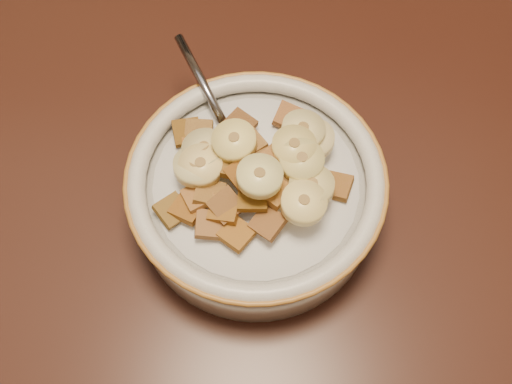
{
  "coord_description": "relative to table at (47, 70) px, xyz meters",
  "views": [
    {
      "loc": [
        0.16,
        -0.39,
        1.2
      ],
      "look_at": [
        0.18,
        -0.17,
        0.78
      ],
      "focal_mm": 45.0,
      "sensor_mm": 36.0,
      "label": 1
    }
  ],
  "objects": [
    {
      "name": "floor",
      "position": [
        0.0,
        0.0,
        -0.78
      ],
      "size": [
        4.0,
        4.5,
        0.1
      ],
      "primitive_type": "cube",
      "color": "#422816",
      "rests_on": "ground"
    },
    {
      "name": "table",
      "position": [
        0.0,
        0.0,
        0.0
      ],
      "size": [
        1.44,
        0.96,
        0.04
      ],
      "primitive_type": "cube",
      "rotation": [
        0.0,
        0.0,
        -0.04
      ],
      "color": "black",
      "rests_on": "floor"
    },
    {
      "name": "cereal_bowl",
      "position": [
        0.18,
        -0.17,
        0.04
      ],
      "size": [
        0.18,
        0.18,
        0.04
      ],
      "primitive_type": "cylinder",
      "color": "silver",
      "rests_on": "table"
    },
    {
      "name": "milk",
      "position": [
        0.18,
        -0.17,
        0.06
      ],
      "size": [
        0.15,
        0.15,
        0.0
      ],
      "primitive_type": "cylinder",
      "color": "white",
      "rests_on": "cereal_bowl"
    },
    {
      "name": "spoon",
      "position": [
        0.17,
        -0.14,
        0.07
      ],
      "size": [
        0.05,
        0.05,
        0.01
      ],
      "primitive_type": "ellipsoid",
      "rotation": [
        0.0,
        0.0,
        3.52
      ],
      "color": "gray",
      "rests_on": "cereal_bowl"
    },
    {
      "name": "cereal_square_0",
      "position": [
        0.14,
        -0.18,
        0.08
      ],
      "size": [
        0.02,
        0.03,
        0.01
      ],
      "primitive_type": "cube",
      "rotation": [
        0.18,
        0.16,
        1.33
      ],
      "color": "olive",
      "rests_on": "milk"
    },
    {
      "name": "cereal_square_1",
      "position": [
        0.21,
        -0.14,
        0.07
      ],
      "size": [
        0.03,
        0.03,
        0.01
      ],
      "primitive_type": "cube",
      "rotation": [
        -0.04,
        -0.1,
        0.55
      ],
      "color": "brown",
      "rests_on": "milk"
    },
    {
      "name": "cereal_square_2",
      "position": [
        0.21,
        -0.12,
        0.07
      ],
      "size": [
        0.03,
        0.03,
        0.01
      ],
      "primitive_type": "cube",
      "rotation": [
        0.17,
        -0.03,
        1.1
      ],
      "color": "brown",
      "rests_on": "milk"
    },
    {
      "name": "cereal_square_3",
      "position": [
        0.18,
        -0.21,
        0.08
      ],
      "size": [
        0.03,
        0.03,
        0.01
      ],
      "primitive_type": "cube",
      "rotation": [
        -0.22,
        0.14,
        2.36
      ],
      "color": "brown",
      "rests_on": "milk"
    },
    {
      "name": "cereal_square_4",
      "position": [
        0.17,
        -0.19,
        0.08
      ],
      "size": [
        0.02,
        0.02,
        0.01
      ],
      "primitive_type": "cube",
      "rotation": [
        -0.01,
        0.06,
        3.01
      ],
      "color": "brown",
      "rests_on": "milk"
    },
    {
      "name": "cereal_square_5",
      "position": [
        0.19,
        -0.19,
        0.08
      ],
      "size": [
        0.03,
        0.03,
        0.01
      ],
      "primitive_type": "cube",
      "rotation": [
        -0.0,
        0.07,
        0.83
      ],
      "color": "brown",
      "rests_on": "milk"
    },
    {
      "name": "cereal_square_6",
      "position": [
        0.17,
        -0.15,
        0.08
      ],
      "size": [
        0.03,
        0.03,
        0.01
      ],
      "primitive_type": "cube",
      "rotation": [
        -0.07,
        0.11,
        2.07
      ],
      "color": "olive",
      "rests_on": "milk"
    },
    {
      "name": "cereal_square_7",
      "position": [
        0.17,
        -0.16,
        0.08
      ],
      "size": [
        0.03,
        0.03,
        0.01
      ],
      "primitive_type": "cube",
      "rotation": [
        0.08,
        -0.1,
        2.5
      ],
      "color": "brown",
      "rests_on": "milk"
    },
    {
      "name": "cereal_square_8",
      "position": [
        0.13,
        -0.13,
        0.07
      ],
      "size": [
        0.02,
        0.02,
        0.01
      ],
      "primitive_type": "cube",
      "rotation": [
        0.07,
        -0.17,
        1.68
      ],
      "color": "brown",
      "rests_on": "milk"
    },
    {
      "name": "cereal_square_9",
      "position": [
        0.19,
        -0.18,
        0.08
      ],
      "size": [
        0.03,
        0.03,
        0.01
      ],
      "primitive_type": "cube",
      "rotation": [
        -0.04,
        -0.05,
        1.9
      ],
      "color": "brown",
      "rests_on": "milk"
    },
    {
      "name": "cereal_square_10",
      "position": [
        0.12,
        -0.19,
        0.07
      ],
      "size": [
        0.03,
        0.03,
        0.01
      ],
      "primitive_type": "cube",
      "rotation": [
        0.24,
        0.15,
        0.62
      ],
      "color": "brown",
      "rests_on": "milk"
    },
    {
      "name": "cereal_square_11",
      "position": [
        0.19,
        -0.17,
        0.09
      ],
      "size": [
        0.03,
        0.03,
        0.01
      ],
      "primitive_type": "cube",
      "rotation": [
        0.1,
        0.17,
        0.74
      ],
      "color": "#95612F",
      "rests_on": "milk"
    },
    {
      "name": "cereal_square_12",
      "position": [
        0.14,
        -0.13,
        0.07
      ],
      "size": [
        0.02,
        0.02,
        0.01
      ],
      "primitive_type": "cube",
      "rotation": [
        -0.23,
        0.02,
        2.97
      ],
      "color": "olive",
      "rests_on": "milk"
    },
    {
      "name": "cereal_square_13",
      "position": [
        0.13,
        -0.13,
        0.07
      ],
      "size": [
        0.03,
        0.03,
        0.01
      ],
      "primitive_type": "cube",
      "rotation": [
        -0.05,
        -0.14,
        0.57
      ],
      "color": "brown",
      "rests_on": "milk"
    },
    {
      "name": "cereal_square_14",
      "position": [
        0.14,
        -0.2,
        0.07
      ],
      "size": [
        0.02,
        0.02,
        0.01
      ],
      "primitive_type": "cube",
      "rotation": [
        0.21,
        -0.0,
        1.46
      ],
      "color": "brown",
      "rests_on": "milk"
    },
    {
      "name": "cereal_square_15",
      "position": [
        0.15,
        -0.2,
        0.08
      ],
      "size": [
        0.03,
        0.03,
        0.01
      ],
      "primitive_type": "cube",
      "rotation": [
        -0.17,
        -0.02,
        1.26
      ],
      "color": "brown",
      "rests_on": "milk"
    },
    {
      "name": "cereal_square_16",
      "position": [
        0.15,
        -0.19,
        0.08
      ],
      "size": [
        0.03,
        0.03,
        0.01
      ],
      "primitive_type": "cube",
      "rotation": [
        0.19,
        -0.16,
        0.58
      ],
      "color": "brown",
      "rests_on": "milk"
    },
    {
      "name": "cereal_square_17",
      "position": [
        0.14,
        -0.18,
        0.08
      ],
      "size": [
        0.03,
        0.03,
        0.01
      ],
      "primitive_type": "cube",
      "rotation": [
        -0.16,
        -0.11,
        0.38
      ],
      "color": "#925C34",
      "rests_on": "milk"
    },
    {
      "name": "cereal_square_18",
      "position": [
        0.17,
        -0.17,
        0.09
      ],
      "size": [
        0.03,
        0.03,
        0.01
      ],
      "primitive_type": "cube",
      "rotation": [
        0.02,
        -0.16,
        0.52
      ],
      "color": "brown",
      "rests_on": "milk"
    },
    {
      "name": "cereal_square_19",
      "position": [
        0.16,
        -0.21,
        0.07
      ],
      "size": [
        0.03,
        0.03,
        0.01
      ],
      "primitive_type": "cube",
      "rotation": [
        0.08,
        0.01,
        2.39
      ],
      "color": "brown",
      "rests_on": "milk"
    },
    {
      "name": "cereal_square_20",
      "position": [
        0.14,
        -0.14,
        0.07
      ],
      "size": [
        0.02,
        0.02,
        0.01
      ],
      "primitive_type": "cube",
      "rotation": [
        -0.19,
        -0.05,
        3.14
      ],
      "color": "brown",
      "rests_on": "milk"
    },
    {
      "name": "cereal_square_21",
      "position": [
        0.23,
        -0.18,
        0.07
      ],
      "size": [
        0.03,
        0.03,
        0.01
      ],
      "primitive_type": "cube",
      "rotation": [
        -0.17,
        0.03,
        1.12
      ],
      "color": "brown",
      "rests_on": "milk"
    },
    {
      "name": "cereal_square_22",
      "position": [
        0.16,
        -0.17,
        0.08
      ],
      "size": [
        0.03,
        0.02,
        0.01
      ],
      "primitive_type": "cube",
      "rotation": [
        0.13,
        0.04,
        1.29
      ],
      "color": "brown",
      "rests_on": "milk"
    },
    {
      "name": "cereal_square_23",
      "position": [
        0.13,
        -0.19,
        0.07
      ],
      "size": [
        0.03,
        0.03,
        0.01
      ],
      "primitive_type": "cube",
      "rotation": [
        -0.05,
        0.11,
        0.99
      ],
      "color": "brown",
      "rests_on": "milk"
    },
    {
      "name": "cereal_square_24",
      "position": [
        0.17,
        -0.13,
        0.07
      ],
      "size": [
        0.03,
        0.03,
        0.01
      ],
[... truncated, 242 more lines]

